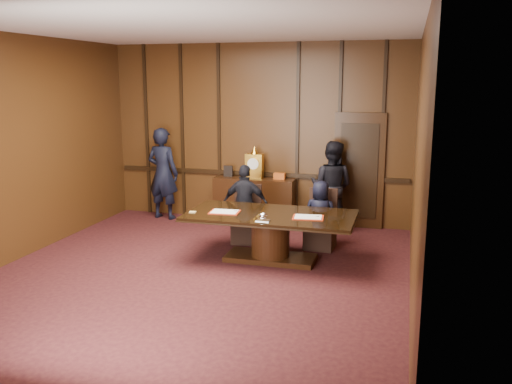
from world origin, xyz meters
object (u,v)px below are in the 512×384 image
at_px(witness_left, 163,173).
at_px(conference_table, 270,229).
at_px(signatory_right, 320,215).
at_px(witness_right, 331,186).
at_px(signatory_left, 245,204).
at_px(sideboard, 255,199).

bearing_deg(witness_left, conference_table, 152.06).
xyz_separation_m(signatory_right, witness_right, (0.01, 1.20, 0.26)).
height_order(conference_table, signatory_right, signatory_right).
relative_size(conference_table, witness_left, 1.41).
height_order(signatory_left, signatory_right, signatory_left).
bearing_deg(sideboard, signatory_left, -80.69).
bearing_deg(signatory_left, witness_right, -139.79).
distance_m(signatory_right, witness_right, 1.23).
relative_size(signatory_left, signatory_right, 1.18).
relative_size(sideboard, witness_right, 0.94).
xyz_separation_m(sideboard, witness_left, (-1.89, -0.16, 0.44)).
relative_size(signatory_right, witness_right, 0.69).
distance_m(conference_table, signatory_left, 1.05).
bearing_deg(conference_table, witness_right, 71.63).
distance_m(signatory_left, signatory_right, 1.30).
distance_m(sideboard, conference_table, 2.33).
relative_size(signatory_left, witness_right, 0.81).
height_order(sideboard, witness_right, witness_right).
bearing_deg(witness_right, signatory_left, 52.03).
bearing_deg(signatory_right, conference_table, 55.43).
distance_m(conference_table, witness_right, 2.13).
distance_m(sideboard, witness_right, 1.59).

